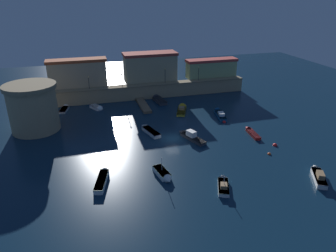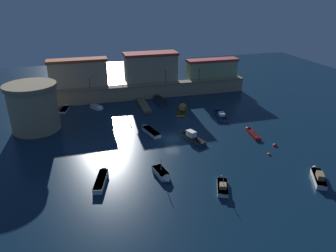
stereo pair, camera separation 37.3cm
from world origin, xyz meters
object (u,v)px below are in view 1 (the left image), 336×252
object	(u,v)px
moored_boat_7	(65,108)
quay_lamp_2	(165,73)
quay_lamp_3	(199,71)
moored_boat_3	(318,175)
moored_boat_2	(149,130)
moored_boat_1	(164,175)
moored_boat_9	(182,109)
fortress_tower	(33,107)
moored_boat_0	(158,99)
moored_boat_10	(98,108)
moored_boat_8	(219,113)
mooring_buoy_1	(269,154)
moored_boat_4	(103,178)
mooring_buoy_2	(275,145)
moored_boat_5	(223,184)
moored_boat_6	(190,136)
quay_lamp_1	(122,78)
moored_boat_11	(251,132)
quay_lamp_0	(89,80)
mooring_buoy_0	(224,122)

from	to	relation	value
moored_boat_7	quay_lamp_2	bearing A→B (deg)	-70.65
quay_lamp_3	moored_boat_3	bearing A→B (deg)	-86.84
moored_boat_2	moored_boat_7	distance (m)	24.26
moored_boat_1	moored_boat_2	xyz separation A→B (m)	(1.43, 16.52, -0.03)
moored_boat_1	moored_boat_2	world-z (taller)	moored_boat_1
moored_boat_3	moored_boat_9	distance (m)	34.72
fortress_tower	quay_lamp_2	size ratio (longest dim) A/B	2.60
moored_boat_0	moored_boat_10	xyz separation A→B (m)	(-15.19, -1.96, -0.08)
moored_boat_7	moored_boat_2	bearing A→B (deg)	-125.56
moored_boat_8	mooring_buoy_1	distance (m)	19.22
moored_boat_4	mooring_buoy_2	size ratio (longest dim) A/B	8.86
mooring_buoy_2	fortress_tower	bearing A→B (deg)	155.47
moored_boat_0	mooring_buoy_2	world-z (taller)	moored_boat_0
quay_lamp_3	moored_boat_10	distance (m)	28.17
moored_boat_5	moored_boat_3	bearing A→B (deg)	-74.87
moored_boat_6	quay_lamp_2	bearing A→B (deg)	-25.90
fortress_tower	moored_boat_4	world-z (taller)	fortress_tower
moored_boat_6	moored_boat_10	xyz separation A→B (m)	(-15.59, 20.67, -0.13)
quay_lamp_2	mooring_buoy_1	bearing A→B (deg)	-76.26
moored_boat_2	moored_boat_6	size ratio (longest dim) A/B	0.93
moored_boat_8	moored_boat_3	bearing A→B (deg)	-162.60
mooring_buoy_1	quay_lamp_1	bearing A→B (deg)	119.18
moored_boat_4	moored_boat_9	bearing A→B (deg)	-24.47
fortress_tower	moored_boat_11	xyz separation A→B (m)	(40.62, -13.36, -4.49)
quay_lamp_0	moored_boat_11	bearing A→B (deg)	-42.88
moored_boat_8	mooring_buoy_0	world-z (taller)	moored_boat_8
fortress_tower	moored_boat_10	distance (m)	15.94
quay_lamp_2	moored_boat_9	world-z (taller)	quay_lamp_2
moored_boat_6	moored_boat_7	world-z (taller)	moored_boat_6
quay_lamp_0	quay_lamp_3	bearing A→B (deg)	0.00
moored_boat_6	moored_boat_2	bearing A→B (deg)	34.01
quay_lamp_2	quay_lamp_1	bearing A→B (deg)	180.00
moored_boat_9	moored_boat_11	distance (m)	18.50
moored_boat_3	moored_boat_11	size ratio (longest dim) A/B	1.04
moored_boat_6	mooring_buoy_2	size ratio (longest dim) A/B	9.20
moored_boat_8	moored_boat_11	distance (m)	10.90
quay_lamp_3	moored_boat_10	world-z (taller)	quay_lamp_3
moored_boat_0	moored_boat_7	size ratio (longest dim) A/B	1.25
moored_boat_2	moored_boat_11	xyz separation A→B (m)	(19.19, -6.10, -0.11)
mooring_buoy_0	quay_lamp_3	bearing A→B (deg)	84.91
quay_lamp_0	moored_boat_10	world-z (taller)	quay_lamp_0
moored_boat_5	moored_boat_7	world-z (taller)	moored_boat_5
quay_lamp_3	moored_boat_7	distance (m)	35.10
quay_lamp_0	moored_boat_8	distance (m)	32.29
fortress_tower	moored_boat_8	bearing A→B (deg)	-3.90
moored_boat_6	quay_lamp_1	bearing A→B (deg)	-1.87
quay_lamp_1	moored_boat_10	world-z (taller)	quay_lamp_1
mooring_buoy_0	moored_boat_10	bearing A→B (deg)	148.63
moored_boat_5	moored_boat_2	bearing A→B (deg)	38.82
fortress_tower	quay_lamp_3	size ratio (longest dim) A/B	2.71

